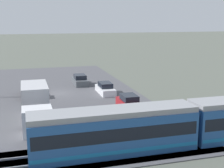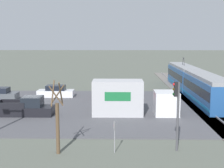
{
  "view_description": "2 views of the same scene",
  "coord_description": "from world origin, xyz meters",
  "px_view_note": "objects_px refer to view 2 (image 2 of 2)",
  "views": [
    {
      "loc": [
        3.95,
        39.98,
        9.75
      ],
      "look_at": [
        -4.38,
        10.79,
        3.29
      ],
      "focal_mm": 50.0,
      "sensor_mm": 36.0,
      "label": 1
    },
    {
      "loc": [
        32.6,
        9.53,
        7.44
      ],
      "look_at": [
        -1.11,
        8.88,
        2.45
      ],
      "focal_mm": 50.0,
      "sensor_mm": 36.0,
      "label": 2
    }
  ],
  "objects_px": {
    "box_truck": "(129,99)",
    "no_parking_sign": "(114,134)",
    "light_rail_tram": "(193,82)",
    "sedan_car_2": "(56,92)",
    "sedan_car_1": "(115,91)",
    "pickup_truck": "(26,108)",
    "traffic_light_pole": "(177,106)",
    "street_tree": "(57,121)"
  },
  "relations": [
    {
      "from": "box_truck",
      "to": "no_parking_sign",
      "type": "bearing_deg",
      "value": -7.6
    },
    {
      "from": "light_rail_tram",
      "to": "sedan_car_2",
      "type": "xyz_separation_m",
      "value": [
        2.3,
        -17.77,
        -1.0
      ]
    },
    {
      "from": "sedan_car_1",
      "to": "no_parking_sign",
      "type": "relative_size",
      "value": 2.07
    },
    {
      "from": "pickup_truck",
      "to": "no_parking_sign",
      "type": "bearing_deg",
      "value": 42.04
    },
    {
      "from": "box_truck",
      "to": "traffic_light_pole",
      "type": "xyz_separation_m",
      "value": [
        9.51,
        2.74,
        1.41
      ]
    },
    {
      "from": "sedan_car_2",
      "to": "no_parking_sign",
      "type": "height_order",
      "value": "no_parking_sign"
    },
    {
      "from": "pickup_truck",
      "to": "light_rail_tram",
      "type": "bearing_deg",
      "value": 122.44
    },
    {
      "from": "light_rail_tram",
      "to": "sedan_car_2",
      "type": "relative_size",
      "value": 5.51
    },
    {
      "from": "light_rail_tram",
      "to": "street_tree",
      "type": "xyz_separation_m",
      "value": [
        21.67,
        -13.78,
        0.49
      ]
    },
    {
      "from": "street_tree",
      "to": "box_truck",
      "type": "bearing_deg",
      "value": 153.93
    },
    {
      "from": "traffic_light_pole",
      "to": "no_parking_sign",
      "type": "distance_m",
      "value": 4.45
    },
    {
      "from": "sedan_car_2",
      "to": "light_rail_tram",
      "type": "bearing_deg",
      "value": -82.64
    },
    {
      "from": "sedan_car_2",
      "to": "street_tree",
      "type": "relative_size",
      "value": 0.95
    },
    {
      "from": "light_rail_tram",
      "to": "sedan_car_1",
      "type": "xyz_separation_m",
      "value": [
        1.57,
        -10.34,
        -0.96
      ]
    },
    {
      "from": "pickup_truck",
      "to": "street_tree",
      "type": "height_order",
      "value": "street_tree"
    },
    {
      "from": "street_tree",
      "to": "sedan_car_2",
      "type": "bearing_deg",
      "value": -168.36
    },
    {
      "from": "light_rail_tram",
      "to": "box_truck",
      "type": "height_order",
      "value": "light_rail_tram"
    },
    {
      "from": "box_truck",
      "to": "street_tree",
      "type": "bearing_deg",
      "value": -26.07
    },
    {
      "from": "sedan_car_1",
      "to": "traffic_light_pole",
      "type": "height_order",
      "value": "traffic_light_pole"
    },
    {
      "from": "pickup_truck",
      "to": "sedan_car_1",
      "type": "xyz_separation_m",
      "value": [
        -10.33,
        8.39,
        -0.05
      ]
    },
    {
      "from": "light_rail_tram",
      "to": "no_parking_sign",
      "type": "xyz_separation_m",
      "value": [
        21.45,
        -10.13,
        -0.4
      ]
    },
    {
      "from": "box_truck",
      "to": "street_tree",
      "type": "distance_m",
      "value": 11.34
    },
    {
      "from": "pickup_truck",
      "to": "sedan_car_1",
      "type": "height_order",
      "value": "pickup_truck"
    },
    {
      "from": "box_truck",
      "to": "pickup_truck",
      "type": "xyz_separation_m",
      "value": [
        0.41,
        -9.93,
        -0.86
      ]
    },
    {
      "from": "sedan_car_1",
      "to": "pickup_truck",
      "type": "bearing_deg",
      "value": 140.92
    },
    {
      "from": "sedan_car_2",
      "to": "street_tree",
      "type": "xyz_separation_m",
      "value": [
        19.38,
        3.99,
        1.49
      ]
    },
    {
      "from": "pickup_truck",
      "to": "sedan_car_2",
      "type": "relative_size",
      "value": 1.2
    },
    {
      "from": "light_rail_tram",
      "to": "sedan_car_1",
      "type": "distance_m",
      "value": 10.5
    },
    {
      "from": "pickup_truck",
      "to": "traffic_light_pole",
      "type": "distance_m",
      "value": 15.77
    },
    {
      "from": "light_rail_tram",
      "to": "no_parking_sign",
      "type": "bearing_deg",
      "value": -25.27
    },
    {
      "from": "street_tree",
      "to": "no_parking_sign",
      "type": "xyz_separation_m",
      "value": [
        -0.22,
        3.65,
        -0.89
      ]
    },
    {
      "from": "no_parking_sign",
      "to": "sedan_car_1",
      "type": "bearing_deg",
      "value": -179.39
    },
    {
      "from": "traffic_light_pole",
      "to": "pickup_truck",
      "type": "bearing_deg",
      "value": -125.7
    },
    {
      "from": "light_rail_tram",
      "to": "street_tree",
      "type": "bearing_deg",
      "value": -32.44
    },
    {
      "from": "street_tree",
      "to": "no_parking_sign",
      "type": "bearing_deg",
      "value": 93.52
    },
    {
      "from": "street_tree",
      "to": "no_parking_sign",
      "type": "relative_size",
      "value": 2.3
    },
    {
      "from": "sedan_car_2",
      "to": "traffic_light_pole",
      "type": "distance_m",
      "value": 22.2
    },
    {
      "from": "light_rail_tram",
      "to": "pickup_truck",
      "type": "height_order",
      "value": "light_rail_tram"
    },
    {
      "from": "light_rail_tram",
      "to": "sedan_car_2",
      "type": "distance_m",
      "value": 17.95
    },
    {
      "from": "sedan_car_1",
      "to": "no_parking_sign",
      "type": "distance_m",
      "value": 19.89
    },
    {
      "from": "pickup_truck",
      "to": "sedan_car_2",
      "type": "xyz_separation_m",
      "value": [
        -9.61,
        0.96,
        -0.09
      ]
    },
    {
      "from": "light_rail_tram",
      "to": "no_parking_sign",
      "type": "height_order",
      "value": "light_rail_tram"
    }
  ]
}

